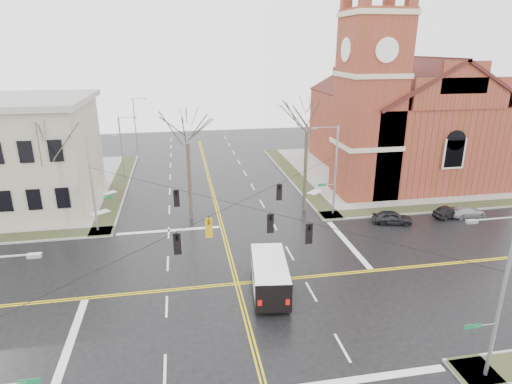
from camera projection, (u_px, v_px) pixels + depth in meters
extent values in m
plane|color=black|center=(237.00, 284.00, 31.12)|extent=(120.00, 120.00, 0.00)
cube|color=gray|center=(392.00, 171.00, 58.59)|extent=(30.00, 30.00, 0.15)
cube|color=#2D341C|center=(295.00, 176.00, 56.23)|extent=(2.00, 30.00, 0.02)
cube|color=#2D341C|center=(454.00, 206.00, 45.72)|extent=(30.00, 2.00, 0.02)
cube|color=#2D341C|center=(119.00, 185.00, 52.43)|extent=(2.00, 30.00, 0.02)
cube|color=gold|center=(235.00, 284.00, 31.10)|extent=(0.12, 100.00, 0.01)
cube|color=gold|center=(239.00, 283.00, 31.14)|extent=(0.12, 100.00, 0.01)
cube|color=gold|center=(237.00, 284.00, 31.00)|extent=(100.00, 0.12, 0.01)
cube|color=gold|center=(237.00, 283.00, 31.23)|extent=(100.00, 0.12, 0.01)
cube|color=silver|center=(360.00, 379.00, 22.19)|extent=(9.50, 0.50, 0.01)
cube|color=silver|center=(169.00, 230.00, 40.04)|extent=(9.50, 0.50, 0.01)
cube|color=silver|center=(69.00, 346.00, 24.68)|extent=(0.50, 9.50, 0.01)
cube|color=silver|center=(347.00, 243.00, 37.55)|extent=(0.50, 9.50, 0.01)
cube|color=brown|center=(369.00, 108.00, 46.57)|extent=(6.00, 6.00, 20.00)
cube|color=#BFB192|center=(377.00, 14.00, 43.48)|extent=(6.30, 6.30, 0.50)
cylinder|color=silver|center=(387.00, 50.00, 41.78)|extent=(2.40, 0.15, 2.40)
cylinder|color=silver|center=(346.00, 50.00, 44.10)|extent=(0.15, 2.40, 2.40)
cube|color=brown|center=(399.00, 134.00, 58.09)|extent=(18.00, 24.00, 10.00)
cube|color=brown|center=(351.00, 169.00, 51.86)|extent=(2.00, 5.00, 4.40)
cylinder|color=gray|center=(335.00, 171.00, 42.25)|extent=(0.20, 0.20, 9.00)
cylinder|color=gray|center=(329.00, 184.00, 42.59)|extent=(1.20, 0.06, 0.06)
cube|color=#11663A|center=(322.00, 185.00, 42.47)|extent=(0.90, 0.04, 0.25)
cylinder|color=gray|center=(326.00, 127.00, 40.62)|extent=(2.40, 0.08, 0.08)
cube|color=gray|center=(314.00, 128.00, 40.43)|extent=(0.50, 0.22, 0.15)
cylinder|color=gray|center=(92.00, 184.00, 38.36)|extent=(0.20, 0.20, 9.00)
cylinder|color=gray|center=(101.00, 198.00, 38.90)|extent=(1.20, 0.06, 0.06)
cube|color=#11663A|center=(109.00, 197.00, 39.02)|extent=(0.90, 0.04, 0.25)
cylinder|color=gray|center=(100.00, 135.00, 37.13)|extent=(2.40, 0.08, 0.08)
cube|color=gray|center=(114.00, 135.00, 37.35)|extent=(0.50, 0.22, 0.15)
cylinder|color=gray|center=(501.00, 300.00, 20.86)|extent=(0.20, 0.20, 9.00)
cylinder|color=gray|center=(485.00, 325.00, 21.19)|extent=(1.20, 0.06, 0.06)
cube|color=#11663A|center=(473.00, 327.00, 21.07)|extent=(0.90, 0.04, 0.25)
cylinder|color=gray|center=(496.00, 219.00, 19.22)|extent=(2.40, 0.08, 0.08)
cube|color=gray|center=(472.00, 222.00, 19.03)|extent=(0.50, 0.22, 0.15)
cylinder|color=gray|center=(11.00, 384.00, 17.50)|extent=(1.20, 0.06, 0.06)
cube|color=#11663A|center=(29.00, 382.00, 17.62)|extent=(0.90, 0.04, 0.25)
cube|color=gray|center=(35.00, 256.00, 15.95)|extent=(0.50, 0.22, 0.15)
cylinder|color=black|center=(236.00, 204.00, 29.10)|extent=(23.02, 23.02, 0.03)
cylinder|color=black|center=(236.00, 204.00, 29.10)|extent=(23.02, 23.02, 0.03)
imported|color=black|center=(177.00, 244.00, 24.95)|extent=(0.21, 0.26, 1.30)
imported|color=black|center=(279.00, 192.00, 33.75)|extent=(0.21, 0.26, 1.30)
imported|color=#C3920B|center=(209.00, 228.00, 27.15)|extent=(0.21, 0.26, 1.30)
imported|color=black|center=(176.00, 198.00, 32.39)|extent=(0.21, 0.26, 1.30)
imported|color=black|center=(309.00, 234.00, 26.30)|extent=(0.21, 0.26, 1.30)
imported|color=black|center=(270.00, 223.00, 27.82)|extent=(0.21, 0.26, 1.30)
cylinder|color=gray|center=(121.00, 148.00, 54.01)|extent=(0.16, 0.16, 8.00)
cylinder|color=gray|center=(127.00, 117.00, 52.91)|extent=(2.00, 0.07, 0.07)
cube|color=gray|center=(135.00, 117.00, 53.09)|extent=(0.45, 0.20, 0.13)
cylinder|color=gray|center=(135.00, 122.00, 72.62)|extent=(0.16, 0.16, 8.00)
cylinder|color=gray|center=(139.00, 99.00, 71.52)|extent=(2.00, 0.07, 0.07)
cube|color=gray|center=(145.00, 99.00, 71.70)|extent=(0.45, 0.20, 0.13)
cube|color=white|center=(270.00, 275.00, 29.66)|extent=(3.04, 6.23, 1.92)
cube|color=white|center=(267.00, 261.00, 32.10)|extent=(2.42, 1.30, 1.36)
cube|color=black|center=(266.00, 251.00, 32.27)|extent=(2.09, 0.39, 0.90)
cube|color=black|center=(269.00, 265.00, 29.67)|extent=(2.82, 4.32, 0.62)
cube|color=#B70C0A|center=(260.00, 303.00, 26.81)|extent=(0.28, 0.11, 0.38)
cube|color=#B70C0A|center=(288.00, 302.00, 26.90)|extent=(0.28, 0.11, 0.38)
cube|color=black|center=(270.00, 287.00, 29.98)|extent=(3.10, 6.29, 0.11)
cylinder|color=black|center=(253.00, 273.00, 31.78)|extent=(0.39, 0.84, 0.81)
cylinder|color=black|center=(281.00, 272.00, 31.89)|extent=(0.39, 0.84, 0.81)
cylinder|color=black|center=(256.00, 303.00, 28.05)|extent=(0.39, 0.84, 0.81)
cylinder|color=black|center=(288.00, 302.00, 28.15)|extent=(0.39, 0.84, 0.81)
imported|color=black|center=(392.00, 217.00, 41.44)|extent=(4.01, 2.40, 1.28)
imported|color=black|center=(449.00, 212.00, 42.93)|extent=(3.54, 1.94, 1.11)
imported|color=#A6A6A8|center=(467.00, 212.00, 43.10)|extent=(3.74, 1.55, 1.08)
cylinder|color=#3D3327|center=(58.00, 191.00, 39.92)|extent=(0.36, 0.36, 6.76)
cylinder|color=#3D3327|center=(190.00, 181.00, 41.66)|extent=(0.36, 0.36, 7.49)
cylinder|color=#3D3327|center=(305.00, 171.00, 43.59)|extent=(0.36, 0.36, 8.28)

